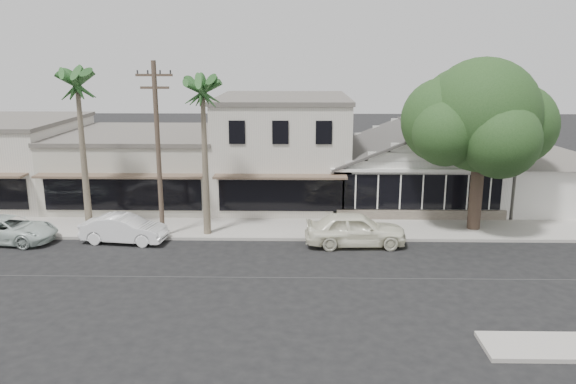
{
  "coord_description": "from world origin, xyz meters",
  "views": [
    {
      "loc": [
        -1.97,
        -22.35,
        9.2
      ],
      "look_at": [
        -2.53,
        6.0,
        2.31
      ],
      "focal_mm": 35.0,
      "sensor_mm": 36.0,
      "label": 1
    }
  ],
  "objects_px": {
    "car_1": "(124,229)",
    "shade_tree": "(479,118)",
    "utility_pole": "(158,147)",
    "car_2": "(9,230)",
    "car_0": "(355,229)"
  },
  "relations": [
    {
      "from": "shade_tree",
      "to": "car_0",
      "type": "bearing_deg",
      "value": -157.03
    },
    {
      "from": "car_0",
      "to": "shade_tree",
      "type": "relative_size",
      "value": 0.54
    },
    {
      "from": "car_0",
      "to": "car_1",
      "type": "xyz_separation_m",
      "value": [
        -11.64,
        0.25,
        -0.14
      ]
    },
    {
      "from": "car_0",
      "to": "car_1",
      "type": "distance_m",
      "value": 11.65
    },
    {
      "from": "car_1",
      "to": "shade_tree",
      "type": "relative_size",
      "value": 0.46
    },
    {
      "from": "car_1",
      "to": "car_2",
      "type": "height_order",
      "value": "car_1"
    },
    {
      "from": "car_0",
      "to": "shade_tree",
      "type": "distance_m",
      "value": 8.81
    },
    {
      "from": "utility_pole",
      "to": "car_1",
      "type": "relative_size",
      "value": 2.11
    },
    {
      "from": "utility_pole",
      "to": "car_2",
      "type": "bearing_deg",
      "value": -174.46
    },
    {
      "from": "utility_pole",
      "to": "car_1",
      "type": "distance_m",
      "value": 4.51
    },
    {
      "from": "car_1",
      "to": "car_2",
      "type": "xyz_separation_m",
      "value": [
        -5.83,
        -0.1,
        -0.04
      ]
    },
    {
      "from": "shade_tree",
      "to": "utility_pole",
      "type": "bearing_deg",
      "value": -173.44
    },
    {
      "from": "car_0",
      "to": "shade_tree",
      "type": "xyz_separation_m",
      "value": [
        6.55,
        2.77,
        5.2
      ]
    },
    {
      "from": "car_0",
      "to": "shade_tree",
      "type": "height_order",
      "value": "shade_tree"
    },
    {
      "from": "utility_pole",
      "to": "car_1",
      "type": "height_order",
      "value": "utility_pole"
    }
  ]
}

